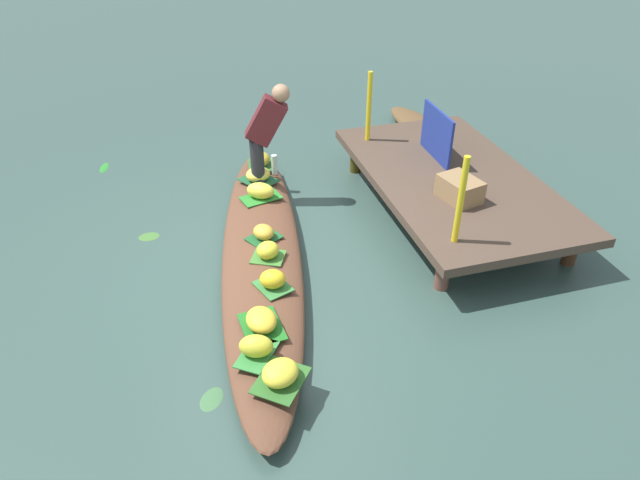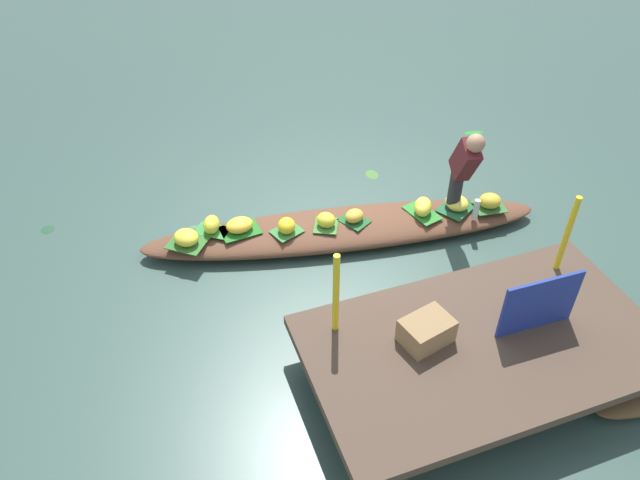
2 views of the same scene
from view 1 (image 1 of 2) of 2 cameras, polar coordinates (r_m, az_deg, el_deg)
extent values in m
plane|color=#344E46|center=(5.94, -5.76, -2.44)|extent=(40.00, 40.00, 0.00)
cube|color=#4D3B2F|center=(6.75, 13.04, 5.89)|extent=(3.20, 1.80, 0.10)
cylinder|color=#453A11|center=(7.62, 3.57, 8.10)|extent=(0.14, 0.14, 0.37)
cylinder|color=brown|center=(5.63, 12.12, -3.12)|extent=(0.14, 0.14, 0.37)
cylinder|color=brown|center=(8.18, 13.26, 9.13)|extent=(0.14, 0.14, 0.37)
cylinder|color=#472B19|center=(6.36, 23.75, -0.74)|extent=(0.14, 0.14, 0.37)
ellipsoid|color=brown|center=(5.87, -5.83, -1.47)|extent=(4.80, 1.62, 0.25)
ellipsoid|color=brown|center=(8.64, 11.12, 10.23)|extent=(2.36, 0.81, 0.22)
cube|color=#2B802B|center=(6.60, -5.90, 4.22)|extent=(0.36, 0.50, 0.01)
ellipsoid|color=yellow|center=(6.56, -5.94, 4.90)|extent=(0.34, 0.38, 0.18)
cube|color=#367A39|center=(5.24, -4.70, -4.61)|extent=(0.40, 0.36, 0.01)
ellipsoid|color=yellow|center=(5.19, -4.74, -3.89)|extent=(0.27, 0.29, 0.17)
cube|color=#3F7A31|center=(5.61, -5.17, -1.69)|extent=(0.38, 0.40, 0.01)
ellipsoid|color=yellow|center=(5.57, -5.22, -1.00)|extent=(0.29, 0.29, 0.17)
cube|color=#32662E|center=(7.33, -5.92, 7.44)|extent=(0.41, 0.36, 0.01)
ellipsoid|color=gold|center=(7.30, -5.96, 8.02)|extent=(0.29, 0.27, 0.17)
cube|color=#35843C|center=(4.62, -6.31, -11.23)|extent=(0.45, 0.41, 0.01)
ellipsoid|color=yellow|center=(4.56, -6.38, -10.44)|extent=(0.26, 0.32, 0.18)
cube|color=#206E21|center=(4.85, -5.81, -8.57)|extent=(0.47, 0.36, 0.01)
ellipsoid|color=yellow|center=(4.80, -5.86, -7.91)|extent=(0.34, 0.28, 0.15)
cube|color=#1D5728|center=(5.89, -5.60, 0.22)|extent=(0.38, 0.41, 0.01)
ellipsoid|color=gold|center=(5.85, -5.64, 0.80)|extent=(0.29, 0.28, 0.14)
cube|color=#306728|center=(4.42, -3.94, -13.74)|extent=(0.53, 0.52, 0.01)
ellipsoid|color=yellow|center=(4.36, -3.98, -13.04)|extent=(0.37, 0.38, 0.16)
cube|color=#1E5733|center=(6.97, -6.14, 5.94)|extent=(0.53, 0.50, 0.01)
ellipsoid|color=#ECD44A|center=(6.94, -6.18, 6.52)|extent=(0.31, 0.34, 0.16)
cylinder|color=#28282D|center=(6.81, -6.24, 7.75)|extent=(0.16, 0.16, 0.55)
cube|color=#551C20|center=(6.60, -5.38, 11.72)|extent=(0.27, 0.52, 0.59)
sphere|color=#9E7556|center=(6.49, -3.93, 14.36)|extent=(0.20, 0.20, 0.20)
cylinder|color=silver|center=(7.06, -4.57, 7.50)|extent=(0.07, 0.07, 0.25)
cube|color=navy|center=(7.00, 11.54, 10.27)|extent=(0.77, 0.05, 0.59)
cylinder|color=yellow|center=(7.30, 4.89, 13.07)|extent=(0.06, 0.06, 0.88)
cylinder|color=yellow|center=(5.34, 13.81, 3.83)|extent=(0.06, 0.06, 0.88)
cube|color=olive|center=(6.21, 13.73, 4.95)|extent=(0.50, 0.41, 0.24)
ellipsoid|color=#27822A|center=(8.31, -20.67, 6.77)|extent=(0.31, 0.16, 0.01)
ellipsoid|color=#407043|center=(4.69, -10.73, -15.28)|extent=(0.30, 0.27, 0.01)
ellipsoid|color=#427231|center=(6.61, -16.65, 0.35)|extent=(0.18, 0.23, 0.01)
camera|label=2|loc=(6.59, 61.28, 29.60)|focal=34.37mm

